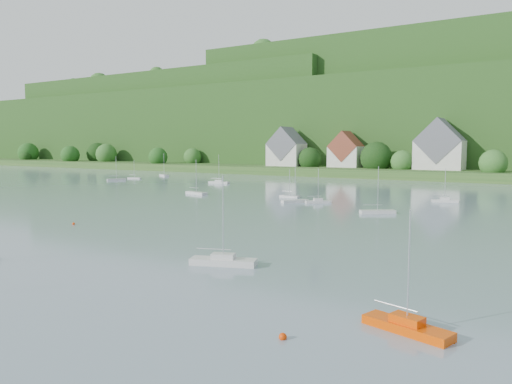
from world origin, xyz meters
TOP-DOWN VIEW (x-y plane):
  - far_shore_strip at (0.00, 200.00)m, footprint 600.00×60.00m
  - forested_ridge at (0.39, 268.57)m, footprint 620.00×181.22m
  - village_building_0 at (-55.00, 187.00)m, footprint 14.00×10.40m
  - village_building_1 at (-30.00, 189.00)m, footprint 12.00×9.36m
  - village_building_2 at (5.00, 188.00)m, footprint 16.00×11.44m
  - near_sailboat_3 at (14.42, 45.48)m, footprint 6.66×3.91m
  - near_sailboat_5 at (34.22, 37.44)m, footprint 5.91×3.11m
  - mooring_buoy_2 at (28.19, 32.37)m, footprint 0.50×0.50m
  - mooring_buoy_3 at (-18.48, 53.89)m, footprint 0.41×0.41m
  - far_sailboat_cluster at (12.26, 118.19)m, footprint 189.35×68.65m

SIDE VIEW (x-z plane):
  - mooring_buoy_2 at x=28.19m, z-range -0.25..0.25m
  - mooring_buoy_3 at x=-18.48m, z-range -0.21..0.21m
  - far_sailboat_cluster at x=12.26m, z-range -3.99..4.72m
  - near_sailboat_5 at x=34.22m, z-range -3.42..4.26m
  - near_sailboat_3 at x=14.42m, z-range -3.89..4.79m
  - far_shore_strip at x=0.00m, z-range 0.00..3.00m
  - village_building_1 at x=-30.00m, z-range 1.75..15.75m
  - village_building_0 at x=-55.00m, z-range 1.51..17.51m
  - village_building_2 at x=5.00m, z-range 1.27..19.27m
  - forested_ridge at x=0.39m, z-range -12.06..57.83m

